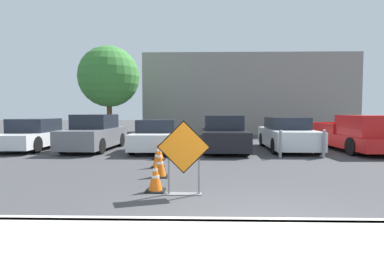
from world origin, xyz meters
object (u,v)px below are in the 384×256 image
(parked_car_nearest, at_px, (34,135))
(bollard_nearest, at_px, (280,143))
(traffic_cone_nearest, at_px, (155,177))
(parked_car_fourth, at_px, (223,135))
(parked_car_third, at_px, (158,136))
(bollard_second, at_px, (324,143))
(road_closed_sign, at_px, (184,154))
(parked_car_fifth, at_px, (287,135))
(traffic_cone_second, at_px, (160,163))
(parked_car_second, at_px, (95,134))
(traffic_cone_fourth, at_px, (159,151))
(traffic_cone_third, at_px, (158,156))
(pickup_truck, at_px, (357,135))

(parked_car_nearest, relative_size, bollard_nearest, 4.34)
(traffic_cone_nearest, height_order, parked_car_nearest, parked_car_nearest)
(parked_car_fourth, bearing_deg, parked_car_third, 3.88)
(parked_car_nearest, height_order, bollard_second, parked_car_nearest)
(road_closed_sign, height_order, parked_car_third, road_closed_sign)
(parked_car_fifth, bearing_deg, traffic_cone_second, 50.93)
(road_closed_sign, bearing_deg, traffic_cone_nearest, 155.65)
(parked_car_second, distance_m, parked_car_fifth, 8.82)
(road_closed_sign, distance_m, traffic_cone_fourth, 4.83)
(road_closed_sign, height_order, bollard_second, road_closed_sign)
(parked_car_third, distance_m, parked_car_fifth, 5.90)
(parked_car_fourth, xyz_separation_m, parked_car_fifth, (2.94, 0.30, -0.02))
(bollard_second, bearing_deg, bollard_nearest, -180.00)
(road_closed_sign, distance_m, traffic_cone_second, 1.96)
(parked_car_third, height_order, parked_car_fifth, parked_car_fifth)
(parked_car_second, height_order, bollard_second, parked_car_second)
(traffic_cone_third, height_order, parked_car_second, parked_car_second)
(parked_car_third, distance_m, bollard_nearest, 5.31)
(parked_car_third, relative_size, pickup_truck, 0.74)
(traffic_cone_nearest, relative_size, bollard_second, 0.60)
(traffic_cone_fourth, distance_m, bollard_nearest, 4.56)
(parked_car_third, bearing_deg, bollard_nearest, 158.72)
(traffic_cone_fourth, relative_size, parked_car_third, 0.15)
(road_closed_sign, relative_size, traffic_cone_second, 2.09)
(traffic_cone_fourth, xyz_separation_m, parked_car_fifth, (5.49, 2.93, 0.40))
(traffic_cone_second, distance_m, parked_car_fourth, 5.95)
(parked_car_nearest, bearing_deg, parked_car_fifth, 178.97)
(bollard_second, bearing_deg, parked_car_second, 166.45)
(parked_car_fourth, bearing_deg, bollard_second, 149.44)
(parked_car_nearest, bearing_deg, bollard_nearest, 166.14)
(parked_car_second, bearing_deg, parked_car_nearest, -1.83)
(traffic_cone_nearest, relative_size, parked_car_third, 0.16)
(traffic_cone_fourth, bearing_deg, traffic_cone_nearest, -83.34)
(traffic_cone_nearest, height_order, parked_car_second, parked_car_second)
(pickup_truck, bearing_deg, traffic_cone_nearest, 38.65)
(traffic_cone_third, xyz_separation_m, bollard_second, (5.99, 2.04, 0.21))
(traffic_cone_nearest, distance_m, traffic_cone_fourth, 4.40)
(road_closed_sign, height_order, traffic_cone_second, road_closed_sign)
(pickup_truck, distance_m, bollard_nearest, 4.39)
(traffic_cone_third, relative_size, bollard_nearest, 0.70)
(traffic_cone_nearest, distance_m, parked_car_fifth, 8.84)
(traffic_cone_second, relative_size, bollard_nearest, 0.71)
(parked_car_second, bearing_deg, pickup_truck, -178.90)
(traffic_cone_fourth, height_order, parked_car_nearest, parked_car_nearest)
(pickup_truck, bearing_deg, parked_car_nearest, -4.13)
(parked_car_nearest, bearing_deg, traffic_cone_nearest, 131.92)
(road_closed_sign, bearing_deg, parked_car_third, 102.25)
(road_closed_sign, xyz_separation_m, traffic_cone_fourth, (-1.15, 4.66, -0.58))
(traffic_cone_nearest, height_order, parked_car_fifth, parked_car_fifth)
(traffic_cone_second, relative_size, bollard_second, 0.69)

